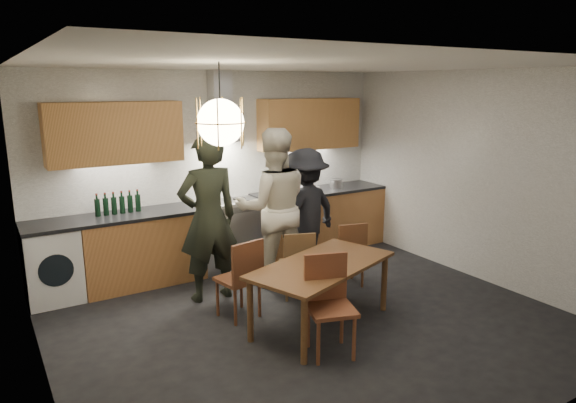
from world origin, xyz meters
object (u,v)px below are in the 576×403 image
dining_table (322,271)px  mixing_bowl (310,189)px  stock_pot (336,184)px  wine_bottles (118,203)px  chair_back_left (242,274)px  person_left (208,218)px  person_right (305,213)px  person_mid (273,208)px  chair_front (328,297)px

dining_table → mixing_bowl: 2.42m
stock_pot → wine_bottles: 3.16m
chair_back_left → person_left: (-0.08, 0.68, 0.46)m
person_left → person_right: bearing=-174.9°
chair_back_left → wine_bottles: 1.91m
mixing_bowl → wine_bottles: (-2.68, 0.13, 0.10)m
stock_pot → person_right: bearing=-144.7°
person_mid → wine_bottles: (-1.60, 0.94, 0.07)m
dining_table → person_right: bearing=44.1°
dining_table → person_left: bearing=100.2°
person_mid → stock_pot: (1.55, 0.81, 0.01)m
chair_back_left → person_right: (1.28, 0.77, 0.33)m
dining_table → person_right: (0.66, 1.31, 0.23)m
chair_front → wine_bottles: 2.94m
dining_table → stock_pot: bearing=31.0°
stock_pot → person_left: bearing=-161.0°
mixing_bowl → chair_front: bearing=-120.5°
stock_pot → chair_back_left: bearing=-147.0°
chair_front → person_left: person_left is taller
person_mid → mixing_bowl: size_ratio=6.82×
wine_bottles → stock_pot: bearing=-2.4°
person_left → chair_front: bearing=106.8°
dining_table → chair_front: chair_front is taller
person_left → person_mid: 0.85m
chair_back_left → person_mid: (0.77, 0.70, 0.47)m
person_left → person_right: (1.35, 0.08, -0.13)m
chair_back_left → mixing_bowl: (1.85, 1.50, 0.44)m
chair_back_left → person_right: person_right is taller
chair_front → person_right: (0.90, 1.76, 0.30)m
chair_front → stock_pot: bearing=70.4°
person_mid → person_right: (0.51, 0.07, -0.14)m
person_left → person_mid: size_ratio=0.99×
chair_front → person_left: 1.79m
person_mid → person_right: size_ratio=1.17×
stock_pot → wine_bottles: bearing=177.6°
chair_back_left → person_right: 1.53m
chair_front → person_right: person_right is taller
chair_front → chair_back_left: bearing=129.4°
chair_front → person_mid: size_ratio=0.47×
chair_front → wine_bottles: bearing=133.0°
chair_front → mixing_bowl: (1.47, 2.49, 0.42)m
person_mid → person_left: bearing=19.4°
person_right → person_mid: bearing=-5.8°
person_left → stock_pot: size_ratio=10.00×
dining_table → person_left: person_left is taller
chair_back_left → wine_bottles: size_ratio=1.60×
person_mid → stock_pot: person_mid is taller
person_left → person_right: person_left is taller
wine_bottles → chair_back_left: bearing=-63.2°
dining_table → wine_bottles: size_ratio=3.23×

